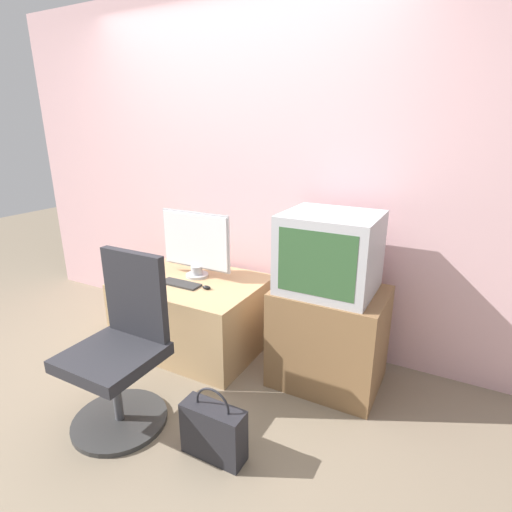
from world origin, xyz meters
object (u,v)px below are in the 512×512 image
(mouse, at_px, (206,287))
(handbag, at_px, (214,431))
(keyboard, at_px, (180,284))
(main_monitor, at_px, (196,244))
(office_chair, at_px, (121,354))
(crt_tv, at_px, (330,252))
(cardboard_box_lower, at_px, (128,311))

(mouse, height_order, handbag, mouse)
(keyboard, xyz_separation_m, handbag, (0.77, -0.74, -0.39))
(keyboard, relative_size, mouse, 4.60)
(main_monitor, xyz_separation_m, mouse, (0.21, -0.18, -0.24))
(mouse, height_order, office_chair, office_chair)
(crt_tv, bearing_deg, office_chair, -134.89)
(mouse, bearing_deg, handbag, -53.70)
(crt_tv, height_order, office_chair, crt_tv)
(office_chair, bearing_deg, mouse, 85.71)
(keyboard, distance_m, cardboard_box_lower, 0.82)
(crt_tv, bearing_deg, cardboard_box_lower, -178.57)
(mouse, relative_size, cardboard_box_lower, 0.26)
(crt_tv, bearing_deg, main_monitor, 177.84)
(main_monitor, bearing_deg, handbag, -50.67)
(mouse, xyz_separation_m, crt_tv, (0.83, 0.14, 0.35))
(main_monitor, height_order, office_chair, main_monitor)
(cardboard_box_lower, bearing_deg, mouse, -5.88)
(mouse, bearing_deg, main_monitor, 139.83)
(main_monitor, xyz_separation_m, handbag, (0.77, -0.94, -0.64))
(mouse, bearing_deg, office_chair, -94.29)
(main_monitor, distance_m, handbag, 1.37)
(mouse, distance_m, handbag, 1.02)
(mouse, xyz_separation_m, office_chair, (-0.06, -0.76, -0.14))
(office_chair, height_order, cardboard_box_lower, office_chair)
(crt_tv, relative_size, office_chair, 0.57)
(office_chair, relative_size, handbag, 2.40)
(keyboard, distance_m, mouse, 0.22)
(main_monitor, height_order, mouse, main_monitor)
(office_chair, bearing_deg, main_monitor, 99.25)
(keyboard, distance_m, crt_tv, 1.12)
(handbag, bearing_deg, keyboard, 136.22)
(main_monitor, relative_size, crt_tv, 1.05)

